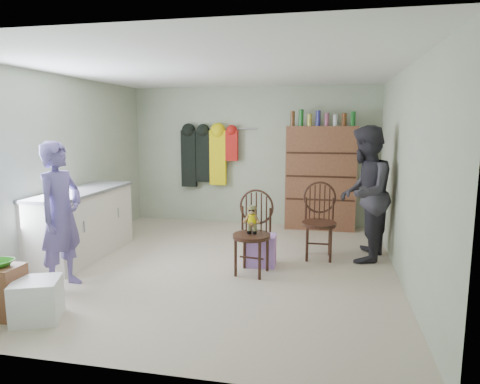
% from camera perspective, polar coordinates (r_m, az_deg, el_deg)
% --- Properties ---
extents(ground_plane, '(5.00, 5.00, 0.00)m').
position_cam_1_polar(ground_plane, '(5.71, -2.91, -9.68)').
color(ground_plane, beige).
rests_on(ground_plane, ground).
extents(room_walls, '(5.00, 5.00, 5.00)m').
position_cam_1_polar(room_walls, '(5.93, -1.72, 6.58)').
color(room_walls, '#A9B295').
rests_on(room_walls, ground).
extents(counter, '(0.64, 1.86, 0.94)m').
position_cam_1_polar(counter, '(6.35, -20.26, -3.90)').
color(counter, silver).
rests_on(counter, ground).
extents(stool, '(0.35, 0.30, 0.51)m').
position_cam_1_polar(stool, '(4.76, -29.08, -11.52)').
color(stool, brown).
rests_on(stool, ground).
extents(bowl, '(0.23, 0.23, 0.06)m').
position_cam_1_polar(bowl, '(4.68, -29.34, -8.27)').
color(bowl, green).
rests_on(bowl, stool).
extents(plastic_tub, '(0.53, 0.52, 0.39)m').
position_cam_1_polar(plastic_tub, '(4.57, -25.46, -12.88)').
color(plastic_tub, white).
rests_on(plastic_tub, ground).
extents(chair_front, '(0.52, 0.52, 1.03)m').
position_cam_1_polar(chair_front, '(5.28, 1.76, -4.72)').
color(chair_front, '#3E2015').
rests_on(chair_front, ground).
extents(chair_far, '(0.48, 0.48, 1.05)m').
position_cam_1_polar(chair_far, '(5.99, 10.52, -3.37)').
color(chair_far, '#3E2015').
rests_on(chair_far, ground).
extents(striped_bag, '(0.40, 0.32, 0.41)m').
position_cam_1_polar(striped_bag, '(5.64, 2.80, -7.76)').
color(striped_bag, '#E572C7').
rests_on(striped_bag, ground).
extents(person_left, '(0.45, 0.64, 1.65)m').
position_cam_1_polar(person_left, '(5.15, -22.78, -2.94)').
color(person_left, '#605398').
rests_on(person_left, ground).
extents(person_right, '(0.88, 1.02, 1.82)m').
position_cam_1_polar(person_right, '(5.96, 16.25, -0.23)').
color(person_right, '#2D2B33').
rests_on(person_right, ground).
extents(dresser, '(1.20, 0.39, 2.08)m').
position_cam_1_polar(dresser, '(7.58, 10.71, 1.94)').
color(dresser, brown).
rests_on(dresser, ground).
extents(coat_rack, '(1.42, 0.12, 1.09)m').
position_cam_1_polar(coat_rack, '(7.95, -4.40, 4.82)').
color(coat_rack, '#99999E').
rests_on(coat_rack, ground).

